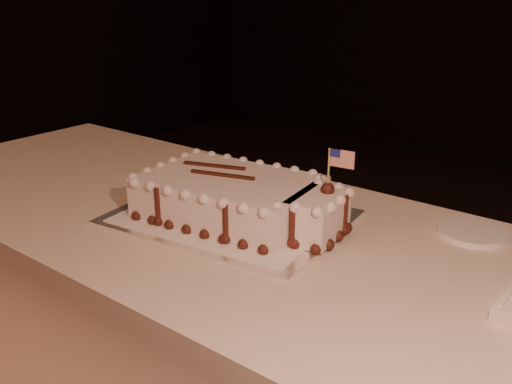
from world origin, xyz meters
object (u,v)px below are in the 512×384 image
Objects in this scene: banquet_table at (266,369)px; side_plate at (473,232)px; sheet_cake at (240,199)px; cake_board at (230,217)px.

side_plate is (0.37, 0.28, 0.38)m from banquet_table.
side_plate is (0.46, 0.27, -0.05)m from sheet_cake.
cake_board is (-0.12, 0.01, 0.38)m from banquet_table.
side_plate reaches higher than banquet_table.
cake_board is 0.06m from sheet_cake.
sheet_cake is 0.54m from side_plate.
sheet_cake reaches higher than banquet_table.
cake_board is at bearing -172.39° from sheet_cake.
banquet_table is 4.66× the size of sheet_cake.
cake_board reaches higher than banquet_table.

